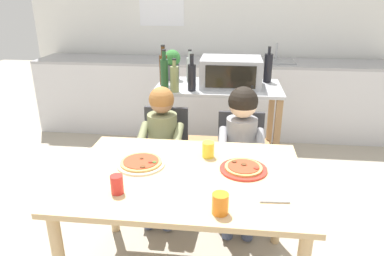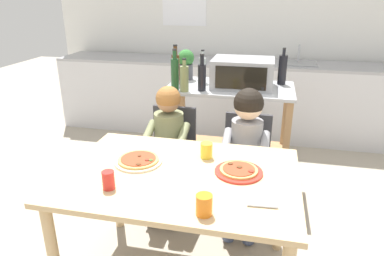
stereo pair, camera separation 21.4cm
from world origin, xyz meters
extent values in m
plane|color=#A89E8C|center=(0.00, 1.13, 0.00)|extent=(11.35, 11.35, 0.00)
cube|color=white|center=(0.00, 2.90, 1.35)|extent=(4.74, 0.12, 2.70)
cube|color=silver|center=(0.00, 2.49, 0.43)|extent=(4.27, 0.60, 0.86)
cube|color=#9E9EA3|center=(0.00, 2.49, 0.87)|extent=(4.27, 0.60, 0.03)
cube|color=gray|center=(0.75, 2.49, 0.89)|extent=(0.40, 0.33, 0.02)
cylinder|color=#B7BABF|center=(0.75, 2.61, 0.99)|extent=(0.02, 0.02, 0.20)
cube|color=#B7BABF|center=(0.12, 1.23, 0.90)|extent=(1.05, 0.59, 0.02)
cube|color=#AD7F51|center=(0.12, 1.23, 0.32)|extent=(0.97, 0.54, 0.02)
cube|color=#AD7F51|center=(-0.37, 0.98, 0.44)|extent=(0.05, 0.05, 0.88)
cube|color=#AD7F51|center=(0.61, 0.98, 0.44)|extent=(0.05, 0.05, 0.88)
cube|color=#AD7F51|center=(-0.37, 1.49, 0.44)|extent=(0.05, 0.05, 0.88)
cube|color=#AD7F51|center=(0.61, 1.49, 0.44)|extent=(0.05, 0.05, 0.88)
cube|color=#999BA0|center=(0.22, 1.24, 1.03)|extent=(0.50, 0.37, 0.24)
cube|color=black|center=(0.22, 1.05, 1.03)|extent=(0.40, 0.01, 0.18)
cylinder|color=black|center=(0.39, 1.04, 0.96)|extent=(0.02, 0.01, 0.02)
cylinder|color=#ADB7B2|center=(-0.14, 1.32, 1.02)|extent=(0.06, 0.06, 0.21)
cylinder|color=#ADB7B2|center=(-0.14, 1.32, 1.15)|extent=(0.03, 0.03, 0.06)
cylinder|color=black|center=(-0.14, 1.32, 1.19)|extent=(0.03, 0.03, 0.01)
cylinder|color=olive|center=(-0.22, 0.99, 1.01)|extent=(0.07, 0.07, 0.20)
cylinder|color=olive|center=(-0.22, 0.99, 1.14)|extent=(0.03, 0.03, 0.05)
cylinder|color=black|center=(-0.22, 0.99, 1.17)|extent=(0.03, 0.03, 0.01)
cylinder|color=black|center=(0.54, 1.41, 1.03)|extent=(0.07, 0.07, 0.25)
cylinder|color=black|center=(0.54, 1.41, 1.18)|extent=(0.03, 0.03, 0.05)
cylinder|color=black|center=(0.54, 1.41, 1.21)|extent=(0.03, 0.03, 0.01)
cylinder|color=#4C2D14|center=(-0.35, 1.21, 1.03)|extent=(0.07, 0.07, 0.25)
cylinder|color=#4C2D14|center=(-0.35, 1.21, 1.20)|extent=(0.03, 0.03, 0.07)
cylinder|color=black|center=(-0.35, 1.21, 1.24)|extent=(0.04, 0.04, 0.01)
cylinder|color=black|center=(-0.09, 1.05, 1.01)|extent=(0.07, 0.07, 0.21)
cylinder|color=black|center=(-0.09, 1.05, 1.16)|extent=(0.03, 0.03, 0.07)
cylinder|color=black|center=(-0.09, 1.05, 1.20)|extent=(0.03, 0.03, 0.01)
cylinder|color=#1E4723|center=(-0.30, 1.02, 1.03)|extent=(0.06, 0.06, 0.25)
cylinder|color=#1E4723|center=(-0.30, 1.02, 1.19)|extent=(0.03, 0.03, 0.07)
cylinder|color=black|center=(-0.30, 1.02, 1.23)|extent=(0.03, 0.03, 0.01)
cylinder|color=#4C4C51|center=(-0.31, 1.41, 0.98)|extent=(0.12, 0.12, 0.14)
sphere|color=#337533|center=(-0.31, 1.41, 1.10)|extent=(0.15, 0.15, 0.15)
cube|color=tan|center=(0.00, 0.00, 0.71)|extent=(1.28, 0.90, 0.03)
cylinder|color=tan|center=(-0.58, 0.39, 0.35)|extent=(0.06, 0.06, 0.70)
cylinder|color=tan|center=(0.58, 0.39, 0.35)|extent=(0.06, 0.06, 0.70)
cube|color=#333338|center=(-0.27, 0.70, 0.44)|extent=(0.36, 0.36, 0.04)
cube|color=#333338|center=(-0.27, 0.86, 0.63)|extent=(0.34, 0.03, 0.38)
cylinder|color=#333338|center=(-0.12, 0.55, 0.22)|extent=(0.03, 0.03, 0.42)
cylinder|color=#333338|center=(-0.42, 0.55, 0.22)|extent=(0.03, 0.03, 0.42)
cylinder|color=#333338|center=(-0.12, 0.85, 0.22)|extent=(0.03, 0.03, 0.42)
cylinder|color=#333338|center=(-0.42, 0.85, 0.22)|extent=(0.03, 0.03, 0.42)
cube|color=#333338|center=(0.31, 0.65, 0.44)|extent=(0.36, 0.36, 0.04)
cube|color=#333338|center=(0.31, 0.81, 0.63)|extent=(0.34, 0.03, 0.38)
cylinder|color=#333338|center=(0.46, 0.50, 0.22)|extent=(0.03, 0.03, 0.42)
cylinder|color=#333338|center=(0.16, 0.50, 0.22)|extent=(0.03, 0.03, 0.42)
cylinder|color=#333338|center=(0.46, 0.80, 0.22)|extent=(0.03, 0.03, 0.42)
cylinder|color=#333338|center=(0.16, 0.80, 0.22)|extent=(0.03, 0.03, 0.42)
cube|color=#424C6B|center=(-0.20, 0.56, 0.48)|extent=(0.10, 0.30, 0.10)
cylinder|color=#424C6B|center=(-0.20, 0.43, 0.24)|extent=(0.08, 0.08, 0.44)
cube|color=#424C6B|center=(-0.34, 0.56, 0.48)|extent=(0.10, 0.30, 0.10)
cylinder|color=#424C6B|center=(-0.34, 0.43, 0.24)|extent=(0.08, 0.08, 0.44)
cylinder|color=#7A7F56|center=(-0.14, 0.60, 0.68)|extent=(0.06, 0.26, 0.15)
cylinder|color=#7A7F56|center=(-0.40, 0.60, 0.68)|extent=(0.06, 0.26, 0.15)
cylinder|color=#7A7F56|center=(-0.27, 0.70, 0.65)|extent=(0.22, 0.22, 0.34)
sphere|color=#A37556|center=(-0.27, 0.70, 0.92)|extent=(0.17, 0.17, 0.17)
sphere|color=#9E6633|center=(-0.27, 0.70, 0.93)|extent=(0.18, 0.18, 0.18)
cube|color=#424C6B|center=(0.38, 0.51, 0.48)|extent=(0.10, 0.30, 0.10)
cylinder|color=#424C6B|center=(0.38, 0.38, 0.24)|extent=(0.08, 0.08, 0.44)
cube|color=#424C6B|center=(0.24, 0.51, 0.48)|extent=(0.10, 0.30, 0.10)
cylinder|color=#424C6B|center=(0.24, 0.38, 0.24)|extent=(0.08, 0.08, 0.44)
cylinder|color=gray|center=(0.44, 0.55, 0.69)|extent=(0.06, 0.26, 0.15)
cylinder|color=gray|center=(0.18, 0.55, 0.69)|extent=(0.06, 0.26, 0.15)
cylinder|color=gray|center=(0.31, 0.65, 0.65)|extent=(0.22, 0.22, 0.34)
sphere|color=beige|center=(0.31, 0.65, 0.93)|extent=(0.20, 0.20, 0.20)
sphere|color=black|center=(0.31, 0.65, 0.95)|extent=(0.21, 0.21, 0.21)
cylinder|color=beige|center=(-0.27, 0.07, 0.73)|extent=(0.27, 0.27, 0.01)
cylinder|color=tan|center=(-0.27, 0.07, 0.75)|extent=(0.24, 0.24, 0.01)
cylinder|color=#B23D23|center=(-0.27, 0.07, 0.75)|extent=(0.20, 0.20, 0.00)
cylinder|color=#386628|center=(-0.19, 0.05, 0.76)|extent=(0.02, 0.02, 0.01)
cylinder|color=#563319|center=(-0.27, 0.09, 0.76)|extent=(0.02, 0.02, 0.01)
cylinder|color=maroon|center=(-0.21, 0.05, 0.76)|extent=(0.02, 0.02, 0.01)
cylinder|color=#563319|center=(-0.24, -0.01, 0.76)|extent=(0.03, 0.03, 0.01)
cylinder|color=red|center=(0.31, 0.07, 0.73)|extent=(0.26, 0.26, 0.01)
cylinder|color=tan|center=(0.31, 0.07, 0.75)|extent=(0.21, 0.21, 0.01)
cylinder|color=#B23D23|center=(0.31, 0.07, 0.75)|extent=(0.18, 0.18, 0.00)
cylinder|color=maroon|center=(0.38, 0.05, 0.76)|extent=(0.03, 0.03, 0.01)
cylinder|color=#563319|center=(0.32, 0.08, 0.76)|extent=(0.03, 0.03, 0.01)
cylinder|color=#563319|center=(0.26, 0.11, 0.76)|extent=(0.03, 0.03, 0.01)
cylinder|color=yellow|center=(0.11, 0.22, 0.77)|extent=(0.07, 0.07, 0.09)
cylinder|color=orange|center=(0.20, -0.35, 0.78)|extent=(0.08, 0.08, 0.10)
cylinder|color=red|center=(-0.31, -0.24, 0.78)|extent=(0.06, 0.06, 0.10)
cylinder|color=#B7BABF|center=(0.45, -0.24, 0.73)|extent=(0.14, 0.02, 0.01)
camera|label=1|loc=(0.23, -1.68, 1.66)|focal=32.78mm
camera|label=2|loc=(0.44, -1.65, 1.66)|focal=32.78mm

